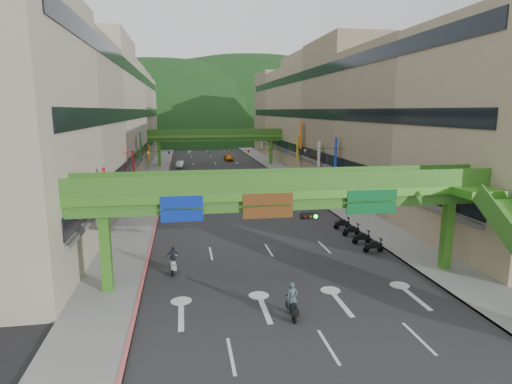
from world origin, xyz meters
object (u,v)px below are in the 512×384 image
(scooter_rider_mid, at_px, (260,205))
(car_silver, at_px, (180,164))
(overpass_near, at_px, (306,202))
(scooter_rider_near, at_px, (292,302))
(pedestrian_red, at_px, (337,192))
(car_yellow, at_px, (229,158))

(scooter_rider_mid, distance_m, car_silver, 40.32)
(overpass_near, relative_size, scooter_rider_mid, 12.94)
(scooter_rider_near, bearing_deg, pedestrian_red, 65.74)
(car_yellow, bearing_deg, pedestrian_red, -83.41)
(overpass_near, bearing_deg, car_yellow, 88.07)
(car_silver, bearing_deg, scooter_rider_mid, -71.03)
(scooter_rider_near, distance_m, car_silver, 61.98)
(overpass_near, xyz_separation_m, scooter_rider_mid, (0.39, 17.85, -4.08))
(scooter_rider_near, xyz_separation_m, scooter_rider_mid, (2.28, 22.23, 0.22))
(scooter_rider_mid, bearing_deg, car_silver, 101.91)
(scooter_rider_mid, height_order, car_silver, scooter_rider_mid)
(car_silver, xyz_separation_m, pedestrian_red, (19.20, -32.49, 0.11))
(scooter_rider_mid, xyz_separation_m, car_silver, (-8.32, 39.45, -0.49))
(car_yellow, bearing_deg, scooter_rider_near, -98.83)
(scooter_rider_near, relative_size, scooter_rider_mid, 0.91)
(scooter_rider_mid, bearing_deg, car_yellow, 87.82)
(overpass_near, xyz_separation_m, car_silver, (-7.93, 57.30, -4.57))
(scooter_rider_mid, height_order, car_yellow, scooter_rider_mid)
(pedestrian_red, bearing_deg, scooter_rider_mid, -164.65)
(overpass_near, height_order, pedestrian_red, overpass_near)
(scooter_rider_near, height_order, pedestrian_red, scooter_rider_near)
(scooter_rider_near, bearing_deg, car_silver, 95.60)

